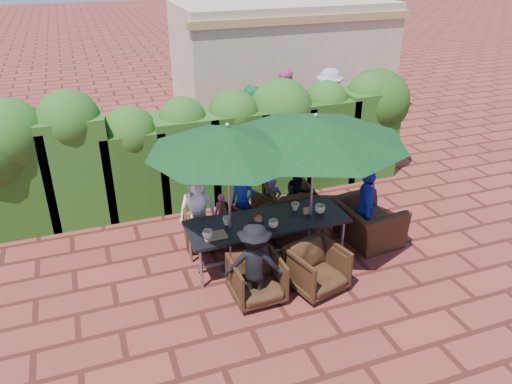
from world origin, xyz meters
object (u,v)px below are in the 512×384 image
object	(u,v)px
umbrella_right	(315,129)
chair_near_right	(317,267)
chair_far_mid	(251,216)
chair_end_right	(368,216)
dining_table	(267,224)
chair_near_left	(257,277)
chair_far_left	(206,224)
chair_far_right	(290,204)
umbrella_left	(228,139)

from	to	relation	value
umbrella_right	chair_near_right	distance (m)	2.06
chair_far_mid	chair_end_right	world-z (taller)	chair_end_right
dining_table	chair_near_left	bearing A→B (deg)	-119.86
dining_table	chair_end_right	xyz separation A→B (m)	(1.86, -0.02, -0.20)
umbrella_right	chair_far_mid	bearing A→B (deg)	127.06
chair_end_right	chair_far_left	bearing A→B (deg)	67.15
chair_far_left	chair_end_right	xyz separation A→B (m)	(2.66, -0.85, 0.10)
chair_far_right	chair_near_right	xyz separation A→B (m)	(-0.39, -1.91, -0.03)
chair_far_left	chair_end_right	size ratio (longest dim) A/B	0.69
chair_far_mid	chair_near_right	distance (m)	1.86
chair_near_left	umbrella_right	bearing A→B (deg)	32.17
chair_far_mid	chair_near_right	size ratio (longest dim) A/B	0.94
chair_near_right	chair_end_right	distance (m)	1.71
dining_table	chair_near_right	world-z (taller)	chair_near_right
chair_near_left	chair_end_right	world-z (taller)	chair_end_right
dining_table	chair_far_mid	world-z (taller)	dining_table
umbrella_left	chair_far_left	distance (m)	2.03
dining_table	chair_far_mid	distance (m)	0.93
chair_far_right	chair_near_right	distance (m)	1.95
umbrella_right	chair_far_left	world-z (taller)	umbrella_right
umbrella_right	chair_near_right	bearing A→B (deg)	-108.54
dining_table	chair_far_mid	size ratio (longest dim) A/B	3.53
umbrella_right	chair_far_right	world-z (taller)	umbrella_right
chair_far_left	chair_far_right	distance (m)	1.64
umbrella_left	chair_far_left	xyz separation A→B (m)	(-0.19, 0.84, -1.84)
umbrella_left	chair_near_right	distance (m)	2.31
chair_near_right	chair_end_right	xyz separation A→B (m)	(1.43, 0.93, 0.09)
umbrella_right	chair_near_left	world-z (taller)	umbrella_right
chair_near_right	chair_end_right	bearing A→B (deg)	18.45
chair_far_right	chair_end_right	size ratio (longest dim) A/B	0.76
chair_far_right	chair_near_left	size ratio (longest dim) A/B	1.11
chair_far_right	chair_near_left	distance (m)	2.24
umbrella_left	chair_end_right	bearing A→B (deg)	-0.18
chair_near_right	chair_far_right	bearing A→B (deg)	63.64
umbrella_right	chair_near_left	size ratio (longest dim) A/B	3.82
chair_far_right	chair_near_right	size ratio (longest dim) A/B	1.07
dining_table	umbrella_left	bearing A→B (deg)	-179.10
chair_near_right	chair_far_left	bearing A→B (deg)	110.08
chair_far_right	chair_near_left	world-z (taller)	chair_far_right
chair_far_mid	chair_near_right	world-z (taller)	chair_near_right
dining_table	umbrella_right	size ratio (longest dim) A/B	0.91
umbrella_right	chair_far_right	xyz separation A→B (m)	(0.09, 1.01, -1.80)
chair_far_left	chair_far_right	xyz separation A→B (m)	(1.63, 0.13, 0.04)
chair_far_left	chair_end_right	world-z (taller)	chair_end_right
umbrella_left	chair_near_right	world-z (taller)	umbrella_left
umbrella_left	chair_far_right	bearing A→B (deg)	33.84
umbrella_left	chair_end_right	xyz separation A→B (m)	(2.48, -0.01, -1.74)
umbrella_left	chair_far_right	world-z (taller)	umbrella_left
chair_near_left	chair_end_right	xyz separation A→B (m)	(2.35, 0.84, 0.10)
chair_far_mid	chair_near_left	world-z (taller)	chair_near_left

